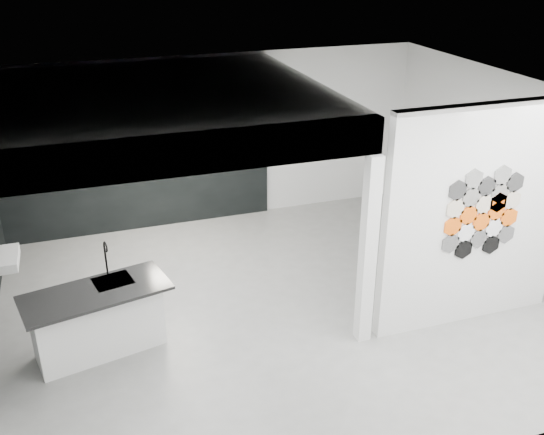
{
  "coord_description": "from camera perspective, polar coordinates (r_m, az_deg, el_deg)",
  "views": [
    {
      "loc": [
        -2.16,
        -6.44,
        4.44
      ],
      "look_at": [
        0.1,
        0.3,
        1.15
      ],
      "focal_mm": 40.0,
      "sensor_mm": 36.0,
      "label": 1
    }
  ],
  "objects": [
    {
      "name": "stockpot",
      "position": [
        9.79,
        -17.08,
        5.65
      ],
      "size": [
        0.26,
        0.26,
        0.17
      ],
      "primitive_type": "cylinder",
      "rotation": [
        0.0,
        0.0,
        -0.3
      ],
      "color": "black",
      "rests_on": "display_shelf"
    },
    {
      "name": "bulkhead",
      "position": [
        7.72,
        -11.76,
        10.16
      ],
      "size": [
        4.4,
        4.0,
        0.4
      ],
      "primitive_type": "cube",
      "color": "silver",
      "rests_on": "corner_column"
    },
    {
      "name": "glass_vase",
      "position": [
        10.06,
        -4.42,
        7.1
      ],
      "size": [
        0.1,
        0.1,
        0.13
      ],
      "primitive_type": "cylinder",
      "rotation": [
        0.0,
        0.0,
        0.07
      ],
      "color": "gray",
      "rests_on": "display_shelf"
    },
    {
      "name": "utensil_cup",
      "position": [
        9.8,
        -16.84,
        5.52
      ],
      "size": [
        0.1,
        0.1,
        0.11
      ],
      "primitive_type": "cylinder",
      "rotation": [
        0.0,
        0.0,
        -0.24
      ],
      "color": "black",
      "rests_on": "display_shelf"
    },
    {
      "name": "hex_tile_cluster",
      "position": [
        7.54,
        19.27,
        0.44
      ],
      "size": [
        1.04,
        0.02,
        1.16
      ],
      "color": "black",
      "rests_on": "partition_panel"
    },
    {
      "name": "bottle_dark",
      "position": [
        9.8,
        -14.94,
        5.94
      ],
      "size": [
        0.08,
        0.08,
        0.17
      ],
      "primitive_type": "cylinder",
      "rotation": [
        0.0,
        0.0,
        0.31
      ],
      "color": "black",
      "rests_on": "display_shelf"
    },
    {
      "name": "floor",
      "position": [
        8.12,
        0.0,
        -8.36
      ],
      "size": [
        7.0,
        6.0,
        0.01
      ],
      "primitive_type": "cube",
      "color": "slate"
    },
    {
      "name": "kitchen_island",
      "position": [
        7.36,
        -16.06,
        -9.19
      ],
      "size": [
        1.73,
        1.04,
        1.3
      ],
      "rotation": [
        0.0,
        0.0,
        0.22
      ],
      "color": "silver",
      "rests_on": "floor"
    },
    {
      "name": "wall_basin",
      "position": [
        8.15,
        -24.13,
        -3.65
      ],
      "size": [
        0.4,
        0.6,
        0.12
      ],
      "primitive_type": "cube",
      "color": "silver",
      "rests_on": "bay_clad_left"
    },
    {
      "name": "partition_panel",
      "position": [
        7.62,
        18.58,
        -0.05
      ],
      "size": [
        2.45,
        0.15,
        2.8
      ],
      "primitive_type": "cube",
      "color": "silver",
      "rests_on": "floor"
    },
    {
      "name": "fascia_beam",
      "position": [
        5.9,
        -9.21,
        5.81
      ],
      "size": [
        4.4,
        0.16,
        0.4
      ],
      "primitive_type": "cube",
      "color": "silver",
      "rests_on": "corner_column"
    },
    {
      "name": "bay_clad_back",
      "position": [
        10.0,
        -12.63,
        5.16
      ],
      "size": [
        4.4,
        0.04,
        2.35
      ],
      "primitive_type": "cube",
      "color": "black",
      "rests_on": "floor"
    },
    {
      "name": "kettle",
      "position": [
        9.95,
        -7.57,
        6.74
      ],
      "size": [
        0.18,
        0.18,
        0.13
      ],
      "primitive_type": "ellipsoid",
      "rotation": [
        0.0,
        0.0,
        -0.16
      ],
      "color": "black",
      "rests_on": "display_shelf"
    },
    {
      "name": "corner_column",
      "position": [
        7.01,
        9.01,
        -3.26
      ],
      "size": [
        0.16,
        0.16,
        2.35
      ],
      "primitive_type": "cube",
      "color": "silver",
      "rests_on": "floor"
    },
    {
      "name": "glass_bowl",
      "position": [
        10.07,
        -4.41,
        6.99
      ],
      "size": [
        0.15,
        0.15,
        0.09
      ],
      "primitive_type": "cylinder",
      "rotation": [
        0.0,
        0.0,
        -0.23
      ],
      "color": "gray",
      "rests_on": "display_shelf"
    },
    {
      "name": "display_shelf",
      "position": [
        9.87,
        -12.04,
        5.73
      ],
      "size": [
        3.0,
        0.15,
        0.04
      ],
      "primitive_type": "cube",
      "color": "black",
      "rests_on": "bay_clad_back"
    }
  ]
}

